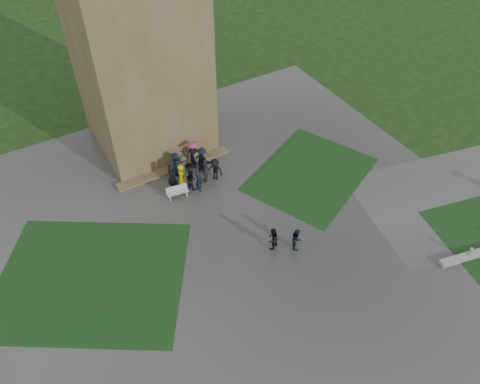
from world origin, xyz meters
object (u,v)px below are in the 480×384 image
pedestrian_near (273,239)px  bench (177,191)px  tower (135,33)px  pedestrian_mid (297,238)px

pedestrian_near → bench: bearing=-92.2°
tower → bench: size_ratio=11.41×
pedestrian_mid → bench: bearing=56.9°
tower → bench: bearing=-98.2°
tower → pedestrian_near: 16.75m
bench → pedestrian_mid: bearing=-52.8°
bench → pedestrian_mid: (4.55, -7.99, 0.33)m
bench → pedestrian_mid: pedestrian_mid is taller
tower → pedestrian_mid: tower is taller
tower → bench: (-1.03, -7.18, -8.52)m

